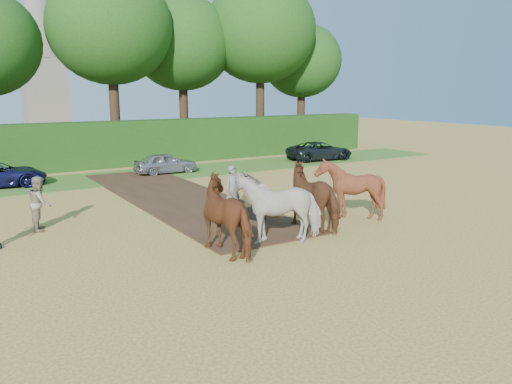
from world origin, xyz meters
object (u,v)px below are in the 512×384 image
spectator_near (40,203)px  church (39,19)px  parked_cars (87,169)px  plough_team (296,200)px

spectator_near → church: church is taller
parked_cars → plough_team: bearing=-75.7°
spectator_near → plough_team: plough_team is taller
plough_team → parked_cars: 15.03m
church → spectator_near: bearing=-100.0°
plough_team → church: bearing=88.7°
plough_team → parked_cars: size_ratio=0.22×
spectator_near → plough_team: 9.21m
spectator_near → church: (8.85, 50.43, 12.75)m
spectator_near → parked_cars: bearing=-8.4°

